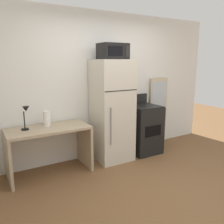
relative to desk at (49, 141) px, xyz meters
name	(u,v)px	position (x,y,z in m)	size (l,w,h in m)	color
ground_plane	(160,193)	(1.11, -1.34, -0.53)	(12.00, 12.00, 0.00)	brown
wall_back_white	(101,86)	(1.11, 0.36, 0.77)	(5.00, 0.10, 2.60)	white
desk	(49,141)	(0.00, 0.00, 0.00)	(1.24, 0.59, 0.75)	tan
desk_lamp	(26,114)	(-0.30, 0.04, 0.46)	(0.14, 0.12, 0.35)	black
paper_towel_roll	(47,118)	(0.02, 0.10, 0.34)	(0.11, 0.11, 0.24)	white
refrigerator	(112,111)	(1.14, 0.00, 0.36)	(0.63, 0.61, 1.77)	beige
microwave	(113,51)	(1.14, -0.02, 1.37)	(0.46, 0.35, 0.26)	black
oven_range	(143,128)	(1.83, 0.00, -0.06)	(0.57, 0.61, 1.10)	black
leaning_mirror	(158,111)	(2.43, 0.25, 0.17)	(0.44, 0.03, 1.40)	#C6B793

